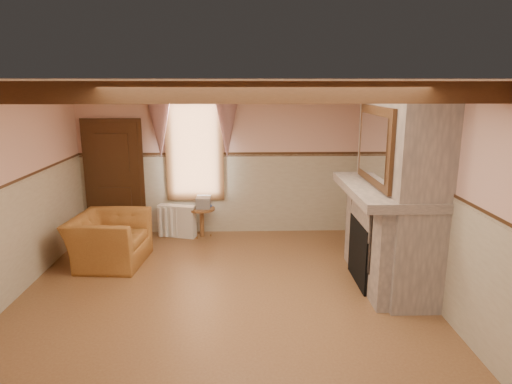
{
  "coord_description": "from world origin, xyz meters",
  "views": [
    {
      "loc": [
        0.29,
        -5.45,
        2.77
      ],
      "look_at": [
        0.47,
        0.8,
        1.29
      ],
      "focal_mm": 32.0,
      "sensor_mm": 36.0,
      "label": 1
    }
  ],
  "objects_px": {
    "armchair": "(109,240)",
    "radiator": "(177,221)",
    "bowl": "(387,183)",
    "mantel_clock": "(371,169)",
    "oil_lamp": "(376,169)",
    "side_table": "(202,222)"
  },
  "relations": [
    {
      "from": "armchair",
      "to": "radiator",
      "type": "bearing_deg",
      "value": -29.6
    },
    {
      "from": "bowl",
      "to": "mantel_clock",
      "type": "height_order",
      "value": "mantel_clock"
    },
    {
      "from": "oil_lamp",
      "to": "mantel_clock",
      "type": "bearing_deg",
      "value": 90.0
    },
    {
      "from": "radiator",
      "to": "mantel_clock",
      "type": "relative_size",
      "value": 2.92
    },
    {
      "from": "oil_lamp",
      "to": "armchair",
      "type": "bearing_deg",
      "value": 174.98
    },
    {
      "from": "armchair",
      "to": "oil_lamp",
      "type": "distance_m",
      "value": 4.25
    },
    {
      "from": "radiator",
      "to": "bowl",
      "type": "relative_size",
      "value": 2.03
    },
    {
      "from": "side_table",
      "to": "oil_lamp",
      "type": "height_order",
      "value": "oil_lamp"
    },
    {
      "from": "bowl",
      "to": "oil_lamp",
      "type": "relative_size",
      "value": 1.23
    },
    {
      "from": "armchair",
      "to": "mantel_clock",
      "type": "relative_size",
      "value": 4.99
    },
    {
      "from": "radiator",
      "to": "bowl",
      "type": "bearing_deg",
      "value": -18.18
    },
    {
      "from": "bowl",
      "to": "oil_lamp",
      "type": "xyz_separation_m",
      "value": [
        0.0,
        0.52,
        0.1
      ]
    },
    {
      "from": "armchair",
      "to": "side_table",
      "type": "bearing_deg",
      "value": -41.4
    },
    {
      "from": "side_table",
      "to": "radiator",
      "type": "bearing_deg",
      "value": 180.0
    },
    {
      "from": "radiator",
      "to": "oil_lamp",
      "type": "height_order",
      "value": "oil_lamp"
    },
    {
      "from": "side_table",
      "to": "mantel_clock",
      "type": "bearing_deg",
      "value": -26.48
    },
    {
      "from": "armchair",
      "to": "mantel_clock",
      "type": "distance_m",
      "value": 4.22
    },
    {
      "from": "armchair",
      "to": "bowl",
      "type": "xyz_separation_m",
      "value": [
        4.07,
        -0.88,
        1.07
      ]
    },
    {
      "from": "mantel_clock",
      "to": "oil_lamp",
      "type": "relative_size",
      "value": 0.86
    },
    {
      "from": "oil_lamp",
      "to": "radiator",
      "type": "bearing_deg",
      "value": 152.95
    },
    {
      "from": "armchair",
      "to": "side_table",
      "type": "height_order",
      "value": "armchair"
    },
    {
      "from": "bowl",
      "to": "radiator",
      "type": "bearing_deg",
      "value": 146.03
    }
  ]
}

